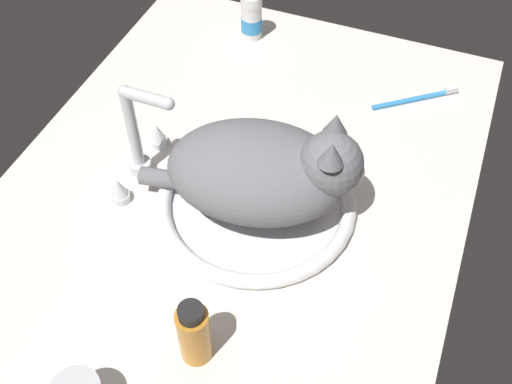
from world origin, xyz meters
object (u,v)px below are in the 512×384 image
pill_bottle (251,18)px  amber_bottle (194,333)px  faucet (139,143)px  toothbrush (417,98)px  sink_basin (256,203)px  cat (269,171)px

pill_bottle → amber_bottle: amber_bottle is taller
faucet → toothbrush: (37.73, -42.04, -7.20)cm
sink_basin → cat: cat is taller
pill_bottle → cat: bearing=-155.0°
amber_bottle → toothbrush: amber_bottle is taller
amber_bottle → toothbrush: size_ratio=0.81×
sink_basin → faucet: faucet is taller
toothbrush → sink_basin: bearing=151.7°
sink_basin → amber_bottle: 28.86cm
pill_bottle → sink_basin: bearing=-157.4°
sink_basin → faucet: (0.00, 21.75, 6.68)cm
faucet → toothbrush: size_ratio=1.31×
pill_bottle → faucet: bearing=176.4°
amber_bottle → sink_basin: bearing=3.9°
faucet → sink_basin: bearing=-90.0°
faucet → cat: cat is taller
toothbrush → faucet: bearing=131.9°
amber_bottle → cat: bearing=-0.2°
cat → faucet: bearing=91.0°
sink_basin → faucet: bearing=90.0°
sink_basin → cat: size_ratio=0.92×
sink_basin → toothbrush: size_ratio=2.25×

